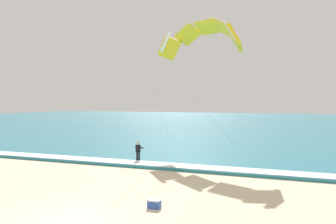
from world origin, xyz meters
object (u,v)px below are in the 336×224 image
at_px(kitesurfer, 138,151).
at_px(cooler_box, 154,204).
at_px(kite_primary, 203,35).
at_px(surfboard, 138,163).

relative_size(kitesurfer, cooler_box, 2.91).
bearing_deg(kite_primary, kitesurfer, -114.77).
height_order(surfboard, kitesurfer, kitesurfer).
xyz_separation_m(kitesurfer, kite_primary, (3.21, 6.97, 10.04)).
bearing_deg(kitesurfer, kite_primary, 65.23).
relative_size(kitesurfer, kite_primary, 0.15).
distance_m(kitesurfer, cooler_box, 11.84).
height_order(surfboard, kite_primary, kite_primary).
height_order(kite_primary, cooler_box, kite_primary).
bearing_deg(surfboard, kitesurfer, 79.41).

